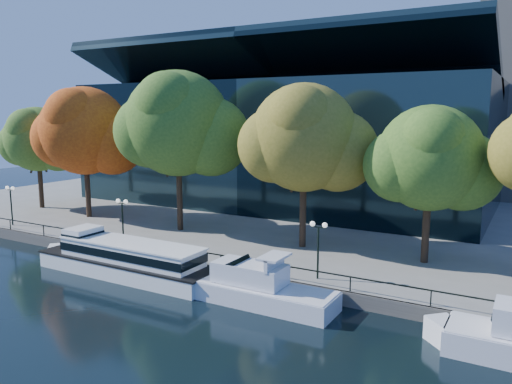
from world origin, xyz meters
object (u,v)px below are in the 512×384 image
Objects in this scene: lamp_0 at (11,196)px; lamp_1 at (122,211)px; tree_0 at (38,141)px; tree_4 at (432,161)px; tour_boat at (122,257)px; lamp_2 at (318,237)px; cruiser_near at (251,286)px; tree_1 at (85,133)px; tree_2 at (179,126)px; tree_3 at (306,140)px.

lamp_1 is (15.42, 0.00, 0.00)m from lamp_0.
tree_0 is at bearing 159.59° from lamp_1.
tree_4 is at bearing 10.95° from lamp_0.
lamp_0 reaches higher than tour_boat.
tree_0 reaches higher than lamp_2.
cruiser_near is 15.87m from lamp_1.
tree_0 reaches higher than tree_4.
tree_1 is 14.94m from lamp_1.
tree_2 is 1.11× the size of tree_3.
lamp_2 is at bearing -59.20° from tree_3.
tree_4 is at bearing 3.10° from tree_3.
tree_1 is 12.73m from tree_2.
cruiser_near is at bearing -37.18° from tree_2.
cruiser_near is at bearing -21.63° from tree_1.
tree_1 is 25.77m from tree_3.
tree_4 is at bearing 29.21° from tour_boat.
tree_0 is 1.01× the size of tree_4.
tree_2 reaches higher than lamp_1.
tour_boat is at bearing -165.45° from lamp_2.
tree_4 is at bearing 17.61° from lamp_1.
tour_boat is at bearing -25.29° from tree_0.
tour_boat is 1.23× the size of tree_3.
cruiser_near is at bearing -84.35° from tree_3.
tree_2 reaches higher than tree_1.
tree_2 reaches higher than lamp_0.
cruiser_near is 16.51m from tree_4.
tree_1 is at bearing -179.59° from tree_2.
lamp_1 is (11.73, -6.80, -6.27)m from tree_1.
tree_4 is 2.98× the size of lamp_0.
lamp_0 is at bearing 180.00° from lamp_2.
lamp_0 is at bearing -157.17° from tree_2.
tree_2 is at bearing 158.27° from lamp_2.
tour_boat is 4.23× the size of lamp_0.
cruiser_near is 5.76m from lamp_2.
tour_boat is 14.73m from tree_2.
tree_4 is at bearing -0.24° from tree_0.
tree_1 reaches higher than lamp_2.
tree_0 is at bearing 179.76° from tree_4.
lamp_0 is (-39.48, -7.64, -4.89)m from tree_4.
cruiser_near is 0.77× the size of tree_2.
tree_1 is at bearing -178.67° from tree_4.
tree_3 reaches higher than lamp_1.
tree_1 is at bearing -179.36° from tree_3.
cruiser_near is 0.85× the size of tree_3.
lamp_2 is at bearing 50.69° from cruiser_near.
tree_1 is 1.18× the size of tree_4.
cruiser_near is 2.94× the size of lamp_0.
tree_1 reaches higher than cruiser_near.
tree_0 is 3.01× the size of lamp_1.
tree_0 is 23.01m from lamp_1.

